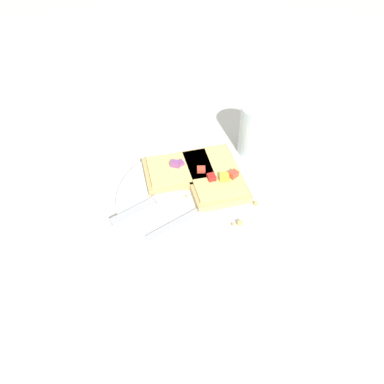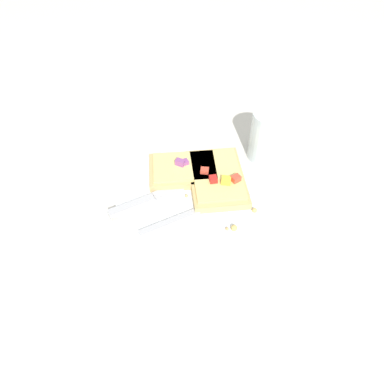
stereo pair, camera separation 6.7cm
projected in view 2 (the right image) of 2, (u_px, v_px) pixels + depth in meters
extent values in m
plane|color=beige|center=(192.00, 200.00, 0.69)|extent=(4.00, 4.00, 0.00)
cylinder|color=white|center=(192.00, 198.00, 0.69)|extent=(0.28, 0.28, 0.01)
cube|color=#B7B7BC|center=(175.00, 220.00, 0.64)|extent=(0.04, 0.13, 0.01)
cube|color=#B7B7BC|center=(222.00, 201.00, 0.67)|extent=(0.04, 0.06, 0.01)
cube|color=#B7B7BC|center=(244.00, 198.00, 0.67)|extent=(0.01, 0.03, 0.00)
cube|color=#B7B7BC|center=(242.00, 195.00, 0.68)|extent=(0.01, 0.03, 0.00)
cube|color=#B7B7BC|center=(239.00, 193.00, 0.68)|extent=(0.01, 0.03, 0.00)
cube|color=#B7B7BC|center=(237.00, 190.00, 0.69)|extent=(0.01, 0.03, 0.00)
cube|color=#B7B7BC|center=(131.00, 205.00, 0.66)|extent=(0.04, 0.09, 0.01)
cube|color=#B7B7BC|center=(188.00, 183.00, 0.70)|extent=(0.05, 0.14, 0.00)
cube|color=tan|center=(217.00, 178.00, 0.70)|extent=(0.17, 0.12, 0.01)
cube|color=#E5CC7A|center=(217.00, 175.00, 0.70)|extent=(0.15, 0.10, 0.01)
cube|color=red|center=(213.00, 179.00, 0.68)|extent=(0.02, 0.01, 0.01)
cube|color=#D14733|center=(205.00, 171.00, 0.69)|extent=(0.02, 0.02, 0.01)
cube|color=yellow|center=(227.00, 181.00, 0.67)|extent=(0.02, 0.02, 0.01)
cube|color=#D14733|center=(236.00, 179.00, 0.68)|extent=(0.02, 0.02, 0.01)
cube|color=tan|center=(186.00, 170.00, 0.72)|extent=(0.11, 0.15, 0.01)
cube|color=#E5CC7A|center=(186.00, 166.00, 0.71)|extent=(0.10, 0.13, 0.01)
cube|color=#934C8E|center=(186.00, 162.00, 0.71)|extent=(0.02, 0.02, 0.01)
cube|color=#934C8E|center=(180.00, 162.00, 0.71)|extent=(0.02, 0.02, 0.01)
sphere|color=tan|center=(141.00, 198.00, 0.67)|extent=(0.01, 0.01, 0.01)
sphere|color=tan|center=(186.00, 195.00, 0.68)|extent=(0.01, 0.01, 0.01)
sphere|color=tan|center=(254.00, 210.00, 0.65)|extent=(0.01, 0.01, 0.01)
sphere|color=tan|center=(227.00, 229.00, 0.63)|extent=(0.01, 0.01, 0.01)
sphere|color=tan|center=(234.00, 228.00, 0.62)|extent=(0.01, 0.01, 0.01)
cylinder|color=silver|center=(269.00, 136.00, 0.74)|extent=(0.08, 0.08, 0.10)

